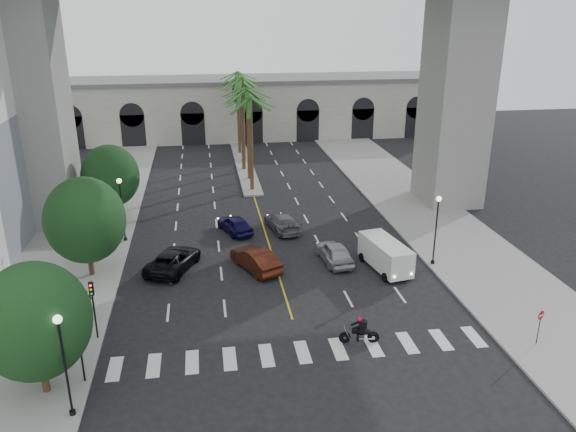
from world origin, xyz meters
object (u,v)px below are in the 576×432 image
object	(u,v)px
pedestrian_b	(59,320)
pedestrian_a	(87,303)
lamp_post_left_near	(64,358)
lamp_post_left_far	(122,204)
lamp_post_right	(436,224)
do_not_enter_sign	(540,321)
traffic_signal_far	(93,301)
traffic_signal_near	(79,340)
cargo_van	(386,254)
car_c	(173,260)
car_a	(334,252)
car_d	(282,222)
motorcycle_rider	(360,331)
car_e	(235,224)
car_b	(256,259)

from	to	relation	value
pedestrian_b	pedestrian_a	bearing A→B (deg)	98.27
lamp_post_left_near	lamp_post_left_far	distance (m)	21.00
lamp_post_right	do_not_enter_sign	size ratio (longest dim) A/B	2.43
lamp_post_left_far	traffic_signal_far	world-z (taller)	lamp_post_left_far
traffic_signal_near	pedestrian_b	xyz separation A→B (m)	(-2.14, 4.72, -1.46)
cargo_van	pedestrian_a	distance (m)	20.29
cargo_van	pedestrian_b	world-z (taller)	cargo_van
traffic_signal_far	car_c	world-z (taller)	traffic_signal_far
pedestrian_a	pedestrian_b	distance (m)	2.23
car_a	car_d	xyz separation A→B (m)	(-2.90, 6.95, -0.06)
motorcycle_rider	lamp_post_right	bearing A→B (deg)	56.31
motorcycle_rider	car_c	xyz separation A→B (m)	(-10.71, 11.25, 0.01)
car_e	pedestrian_a	size ratio (longest dim) A/B	2.54
lamp_post_left_near	traffic_signal_near	xyz separation A→B (m)	(0.10, 2.50, -0.71)
car_b	car_c	bearing A→B (deg)	-33.02
traffic_signal_near	car_c	bearing A→B (deg)	72.72
lamp_post_left_near	traffic_signal_near	world-z (taller)	lamp_post_left_near
pedestrian_a	do_not_enter_sign	size ratio (longest dim) A/B	0.77
car_a	do_not_enter_sign	xyz separation A→B (m)	(8.60, -12.56, 0.82)
lamp_post_right	pedestrian_b	size ratio (longest dim) A/B	2.99
car_a	car_d	distance (m)	7.54
lamp_post_right	motorcycle_rider	world-z (taller)	lamp_post_right
motorcycle_rider	car_b	xyz separation A→B (m)	(-4.86, 10.35, 0.06)
car_a	pedestrian_a	xyz separation A→B (m)	(-16.64, -5.58, 0.22)
motorcycle_rider	car_d	size ratio (longest dim) A/B	0.46
car_b	car_e	xyz separation A→B (m)	(-0.99, 7.42, -0.07)
lamp_post_right	motorcycle_rider	size ratio (longest dim) A/B	2.35
pedestrian_a	do_not_enter_sign	bearing A→B (deg)	-39.07
motorcycle_rider	car_e	xyz separation A→B (m)	(-5.86, 17.78, -0.01)
traffic_signal_far	car_b	xyz separation A→B (m)	(9.80, 7.81, -1.70)
lamp_post_left_far	car_d	distance (m)	13.16
car_e	pedestrian_b	xyz separation A→B (m)	(-10.95, -14.50, 0.31)
traffic_signal_near	lamp_post_left_far	bearing A→B (deg)	90.31
traffic_signal_near	traffic_signal_far	distance (m)	4.00
lamp_post_left_far	car_d	bearing A→B (deg)	2.85
traffic_signal_far	car_b	distance (m)	12.64
traffic_signal_near	car_d	bearing A→B (deg)	56.23
lamp_post_left_far	lamp_post_right	size ratio (longest dim) A/B	1.00
pedestrian_b	do_not_enter_sign	xyz separation A→B (m)	(26.44, -5.10, 0.55)
pedestrian_b	do_not_enter_sign	distance (m)	26.93
car_e	do_not_enter_sign	world-z (taller)	do_not_enter_sign
lamp_post_left_near	do_not_enter_sign	xyz separation A→B (m)	(24.40, 2.13, -1.62)
traffic_signal_far	car_d	world-z (taller)	traffic_signal_far
traffic_signal_near	motorcycle_rider	world-z (taller)	traffic_signal_near
car_a	car_d	size ratio (longest dim) A/B	0.92
lamp_post_left_near	do_not_enter_sign	world-z (taller)	lamp_post_left_near
car_a	pedestrian_b	size ratio (longest dim) A/B	2.56
lamp_post_left_near	car_c	size ratio (longest dim) A/B	0.98
car_e	pedestrian_b	distance (m)	18.17
lamp_post_left_near	car_b	distance (m)	17.57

